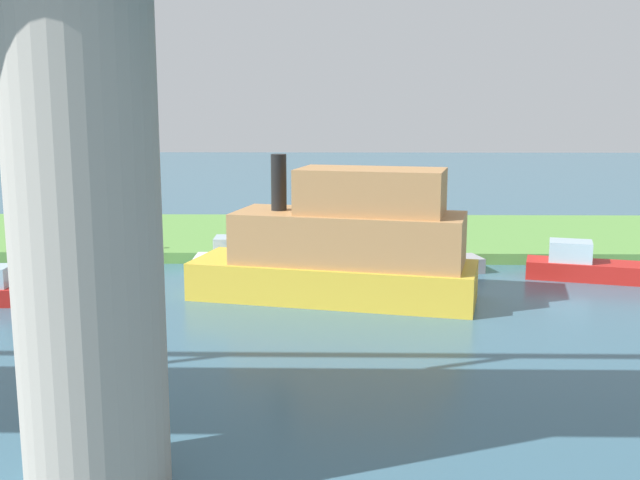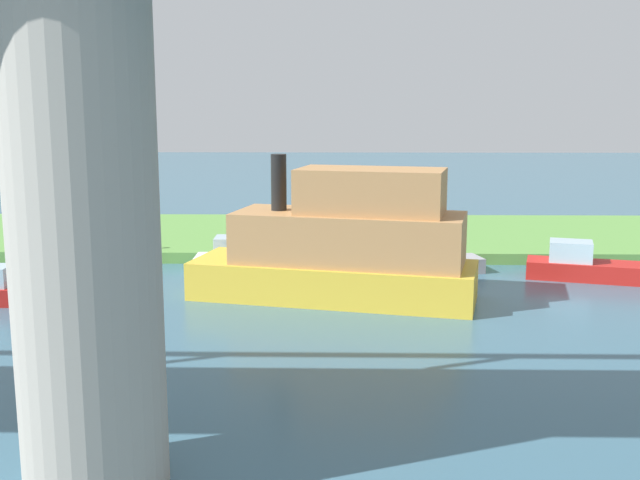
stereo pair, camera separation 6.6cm
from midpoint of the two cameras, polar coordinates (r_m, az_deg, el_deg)
The scene contains 10 objects.
ground_plane at distance 33.86m, azimuth 3.32°, elevation -1.85°, with size 160.00×160.00×0.00m, color #386075.
grassy_bank at distance 39.70m, azimuth 2.98°, elevation 0.31°, with size 80.00×12.00×0.50m, color #5B9342.
bridge_pylon at distance 13.99m, azimuth -17.34°, elevation 1.14°, with size 2.65×2.65×9.92m, color #9E998E.
person_on_bank at distance 36.76m, azimuth 0.10°, elevation 1.03°, with size 0.42×0.42×1.39m.
mooring_post at distance 35.57m, azimuth -12.75°, elevation -0.10°, with size 0.20×0.20×0.70m, color brown.
motorboat_red at distance 27.51m, azimuth 1.68°, elevation -0.50°, with size 10.80×5.67×5.26m.
pontoon_yellow at distance 29.51m, azimuth -22.91°, elevation -3.49°, with size 4.11×1.60×1.35m.
houseboat_blue at distance 32.37m, azimuth -5.70°, elevation -1.46°, with size 4.59×1.74×1.52m.
riverboat_paddlewheel at distance 32.73m, azimuth 19.03°, elevation -1.83°, with size 4.92×2.87×1.55m.
motorboat_white at distance 32.40m, azimuth 8.30°, elevation -1.61°, with size 4.29×2.34×1.35m.
Camera 1 is at (1.43, 33.09, 7.04)m, focal length 42.52 mm.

